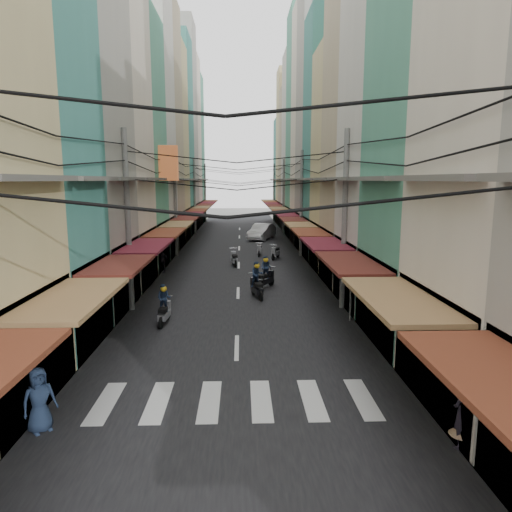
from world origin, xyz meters
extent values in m
plane|color=slate|center=(0.00, 0.00, 0.00)|extent=(160.00, 160.00, 0.00)
cube|color=black|center=(0.00, 20.00, 0.01)|extent=(10.00, 80.00, 0.02)
cube|color=gray|center=(-6.50, 20.00, 0.03)|extent=(3.00, 80.00, 0.06)
cube|color=gray|center=(6.50, 20.00, 0.03)|extent=(3.00, 80.00, 0.06)
cube|color=silver|center=(-3.50, -6.00, 0.03)|extent=(0.55, 2.40, 0.01)
cube|color=silver|center=(-2.10, -6.00, 0.03)|extent=(0.55, 2.40, 0.01)
cube|color=silver|center=(-0.70, -6.00, 0.03)|extent=(0.55, 2.40, 0.01)
cube|color=silver|center=(0.70, -6.00, 0.03)|extent=(0.55, 2.40, 0.01)
cube|color=silver|center=(2.10, -6.00, 0.03)|extent=(0.55, 2.40, 0.01)
cube|color=silver|center=(3.50, -6.00, 0.03)|extent=(0.55, 2.40, 0.01)
cube|color=black|center=(-5.60, -6.27, 1.60)|extent=(1.20, 4.52, 3.20)
cube|color=olive|center=(-4.10, -6.27, 3.00)|extent=(1.80, 4.33, 0.12)
cube|color=#595651|center=(-4.75, -6.27, 6.00)|extent=(0.50, 4.23, 0.15)
cube|color=black|center=(-5.60, -1.76, 1.60)|extent=(1.20, 4.13, 3.20)
cube|color=#5B211A|center=(-4.10, -1.76, 3.00)|extent=(1.80, 3.96, 0.12)
cube|color=#595651|center=(-4.75, -1.76, 6.00)|extent=(0.50, 3.87, 0.15)
cube|color=#9F9B91|center=(-8.00, 2.96, 10.47)|extent=(6.00, 5.14, 20.93)
cube|color=black|center=(-5.60, 2.96, 1.60)|extent=(1.20, 4.94, 3.20)
cube|color=maroon|center=(-4.10, 2.96, 3.00)|extent=(1.80, 4.73, 0.12)
cube|color=#595651|center=(-4.75, 2.96, 6.00)|extent=(0.50, 4.63, 0.15)
cube|color=beige|center=(-8.00, 8.00, 8.72)|extent=(6.00, 4.95, 17.43)
cube|color=black|center=(-5.60, 8.00, 1.60)|extent=(1.20, 4.75, 3.20)
cube|color=brown|center=(-4.10, 8.00, 3.00)|extent=(1.80, 4.56, 0.12)
cube|color=#595651|center=(-4.75, 8.00, 6.00)|extent=(0.50, 4.46, 0.15)
cube|color=#4E987B|center=(-8.00, 12.98, 8.16)|extent=(6.00, 4.99, 16.32)
cube|color=black|center=(-5.60, 12.98, 1.60)|extent=(1.20, 4.80, 3.20)
cube|color=olive|center=(-4.10, 12.98, 3.00)|extent=(1.80, 4.60, 0.12)
cube|color=#595651|center=(-4.75, 12.98, 6.00)|extent=(0.50, 4.50, 0.15)
cube|color=beige|center=(-8.00, 17.80, 11.44)|extent=(6.00, 4.65, 22.87)
cube|color=black|center=(-5.60, 17.80, 1.60)|extent=(1.20, 4.46, 3.20)
cube|color=#5B211A|center=(-4.10, 17.80, 3.00)|extent=(1.80, 4.27, 0.12)
cube|color=#595651|center=(-4.75, 17.80, 6.00)|extent=(0.50, 4.18, 0.15)
cube|color=tan|center=(-8.00, 22.57, 10.29)|extent=(6.00, 4.89, 20.58)
cube|color=black|center=(-5.60, 22.57, 1.60)|extent=(1.20, 4.70, 3.20)
cube|color=maroon|center=(-4.10, 22.57, 3.00)|extent=(1.80, 4.50, 0.12)
cube|color=#595651|center=(-4.75, 22.57, 6.00)|extent=(0.50, 4.40, 0.15)
cube|color=tan|center=(-8.00, 27.27, 9.22)|extent=(6.00, 4.52, 18.44)
cube|color=black|center=(-5.60, 27.27, 1.60)|extent=(1.20, 4.34, 3.20)
cube|color=brown|center=(-4.10, 27.27, 3.00)|extent=(1.80, 4.16, 0.12)
cube|color=#595651|center=(-4.75, 27.27, 6.00)|extent=(0.50, 4.07, 0.15)
cube|color=teal|center=(-8.00, 32.13, 10.31)|extent=(6.00, 5.20, 20.63)
cube|color=black|center=(-5.60, 32.13, 1.60)|extent=(1.20, 4.99, 3.20)
cube|color=olive|center=(-4.10, 32.13, 3.00)|extent=(1.80, 4.78, 0.12)
cube|color=#595651|center=(-4.75, 32.13, 6.00)|extent=(0.50, 4.68, 0.15)
cube|color=#9F9B91|center=(-8.00, 37.20, 11.85)|extent=(6.00, 4.94, 23.70)
cube|color=black|center=(-5.60, 37.20, 1.60)|extent=(1.20, 4.74, 3.20)
cube|color=#5B211A|center=(-4.10, 37.20, 3.00)|extent=(1.80, 4.55, 0.12)
cube|color=#595651|center=(-4.75, 37.20, 6.00)|extent=(0.50, 4.45, 0.15)
cube|color=beige|center=(-8.00, 42.14, 10.56)|extent=(6.00, 4.96, 21.12)
cube|color=black|center=(-5.60, 42.14, 1.60)|extent=(1.20, 4.76, 3.20)
cube|color=maroon|center=(-4.10, 42.14, 3.00)|extent=(1.80, 4.56, 0.12)
cube|color=#595651|center=(-4.75, 42.14, 6.00)|extent=(0.50, 4.46, 0.15)
cube|color=#4E987B|center=(-8.00, 47.14, 9.95)|extent=(6.00, 5.04, 19.90)
cube|color=black|center=(-5.60, 47.14, 1.60)|extent=(1.20, 4.84, 3.20)
cube|color=brown|center=(-4.10, 47.14, 3.00)|extent=(1.80, 4.64, 0.12)
cube|color=#595651|center=(-4.75, 47.14, 6.00)|extent=(0.50, 4.54, 0.15)
cube|color=#5D2C15|center=(-4.40, 12.00, 7.00)|extent=(1.20, 0.40, 2.20)
cube|color=brown|center=(4.10, -11.40, 3.00)|extent=(1.80, 4.35, 0.12)
cube|color=black|center=(5.60, -6.55, 1.60)|extent=(1.20, 4.78, 3.20)
cube|color=olive|center=(4.10, -6.55, 3.00)|extent=(1.80, 4.58, 0.12)
cube|color=#595651|center=(4.75, -6.55, 6.00)|extent=(0.50, 4.48, 0.15)
cube|color=#4E987B|center=(8.00, -1.55, 7.54)|extent=(6.00, 5.03, 15.08)
cube|color=black|center=(5.60, -1.55, 1.60)|extent=(1.20, 4.83, 3.20)
cube|color=#5B211A|center=(4.10, -1.55, 3.00)|extent=(1.80, 4.63, 0.12)
cube|color=#595651|center=(4.75, -1.55, 6.00)|extent=(0.50, 4.53, 0.15)
cube|color=beige|center=(8.00, 3.36, 10.83)|extent=(6.00, 4.79, 21.66)
cube|color=black|center=(5.60, 3.36, 1.60)|extent=(1.20, 4.60, 3.20)
cube|color=maroon|center=(4.10, 3.36, 3.00)|extent=(1.80, 4.41, 0.12)
cube|color=#595651|center=(4.75, 3.36, 6.00)|extent=(0.50, 4.31, 0.15)
cube|color=tan|center=(8.00, 8.02, 10.37)|extent=(6.00, 4.52, 20.74)
cube|color=black|center=(5.60, 8.02, 1.60)|extent=(1.20, 4.34, 3.20)
cube|color=brown|center=(4.10, 8.02, 3.00)|extent=(1.80, 4.16, 0.12)
cube|color=#595651|center=(4.75, 8.02, 6.00)|extent=(0.50, 4.07, 0.15)
cube|color=tan|center=(8.00, 12.34, 7.06)|extent=(6.00, 4.12, 14.13)
cube|color=black|center=(5.60, 12.34, 1.60)|extent=(1.20, 3.96, 3.20)
cube|color=olive|center=(4.10, 12.34, 3.00)|extent=(1.80, 3.79, 0.12)
cube|color=#595651|center=(4.75, 12.34, 6.00)|extent=(0.50, 3.71, 0.15)
cube|color=teal|center=(8.00, 16.61, 8.84)|extent=(6.00, 4.40, 17.68)
cube|color=black|center=(5.60, 16.61, 1.60)|extent=(1.20, 4.23, 3.20)
cube|color=#5B211A|center=(4.10, 16.61, 3.00)|extent=(1.80, 4.05, 0.12)
cube|color=#595651|center=(4.75, 16.61, 6.00)|extent=(0.50, 3.96, 0.15)
cube|color=#9F9B91|center=(8.00, 21.13, 11.30)|extent=(6.00, 4.64, 22.59)
cube|color=black|center=(5.60, 21.13, 1.60)|extent=(1.20, 4.45, 3.20)
cube|color=maroon|center=(4.10, 21.13, 3.00)|extent=(1.80, 4.26, 0.12)
cube|color=#595651|center=(4.75, 21.13, 6.00)|extent=(0.50, 4.17, 0.15)
cube|color=beige|center=(8.00, 25.45, 10.63)|extent=(6.00, 4.00, 21.25)
cube|color=black|center=(5.60, 25.45, 1.60)|extent=(1.20, 3.84, 3.20)
cube|color=brown|center=(4.10, 25.45, 3.00)|extent=(1.80, 3.68, 0.12)
cube|color=#595651|center=(4.75, 25.45, 6.00)|extent=(0.50, 3.60, 0.15)
cube|color=#4E987B|center=(8.00, 29.95, 11.16)|extent=(6.00, 5.01, 22.33)
cube|color=black|center=(5.60, 29.95, 1.60)|extent=(1.20, 4.81, 3.20)
cube|color=olive|center=(4.10, 29.95, 3.00)|extent=(1.80, 4.61, 0.12)
cube|color=#595651|center=(4.75, 29.95, 6.00)|extent=(0.50, 4.51, 0.15)
cube|color=beige|center=(8.00, 34.96, 9.86)|extent=(6.00, 5.00, 19.71)
cube|color=black|center=(5.60, 34.96, 1.60)|extent=(1.20, 4.80, 3.20)
cube|color=#5B211A|center=(4.10, 34.96, 3.00)|extent=(1.80, 4.60, 0.12)
cube|color=#595651|center=(4.75, 34.96, 6.00)|extent=(0.50, 4.50, 0.15)
cube|color=tan|center=(8.00, 39.61, 8.43)|extent=(6.00, 4.32, 16.86)
cube|color=black|center=(5.60, 39.61, 1.60)|extent=(1.20, 4.15, 3.20)
cube|color=maroon|center=(4.10, 39.61, 3.00)|extent=(1.80, 3.97, 0.12)
cube|color=#595651|center=(4.75, 39.61, 6.00)|extent=(0.50, 3.89, 0.15)
cube|color=tan|center=(8.00, 43.94, 9.98)|extent=(6.00, 4.33, 19.96)
cube|color=black|center=(5.60, 43.94, 1.60)|extent=(1.20, 4.16, 3.20)
cube|color=brown|center=(4.10, 43.94, 3.00)|extent=(1.80, 3.99, 0.12)
cube|color=#595651|center=(4.75, 43.94, 6.00)|extent=(0.50, 3.90, 0.15)
cube|color=teal|center=(8.00, 48.54, 7.17)|extent=(6.00, 4.88, 14.34)
cube|color=black|center=(5.60, 48.54, 1.60)|extent=(1.20, 4.68, 3.20)
cube|color=olive|center=(4.10, 48.54, 3.00)|extent=(1.80, 4.49, 0.12)
cube|color=#595651|center=(4.75, 48.54, 6.00)|extent=(0.50, 4.39, 0.15)
cylinder|color=gray|center=(-4.90, 3.00, 4.10)|extent=(0.26, 0.26, 8.20)
cylinder|color=gray|center=(4.90, 3.00, 4.10)|extent=(0.26, 0.26, 8.20)
cylinder|color=gray|center=(-4.90, 18.00, 4.10)|extent=(0.26, 0.26, 8.20)
cylinder|color=gray|center=(4.90, 18.00, 4.10)|extent=(0.26, 0.26, 8.20)
cylinder|color=gray|center=(-4.90, 33.00, 4.10)|extent=(0.26, 0.26, 8.20)
cylinder|color=gray|center=(4.90, 33.00, 4.10)|extent=(0.26, 0.26, 8.20)
cylinder|color=gray|center=(-4.90, 48.00, 4.10)|extent=(0.26, 0.26, 8.20)
cylinder|color=gray|center=(4.90, 48.00, 4.10)|extent=(0.26, 0.26, 8.20)
imported|color=silver|center=(2.26, 28.07, 0.00)|extent=(5.99, 3.99, 1.97)
imported|color=black|center=(6.18, 2.07, 0.00)|extent=(1.52, 0.68, 1.02)
cylinder|color=black|center=(-3.04, 1.44, 0.24)|extent=(0.09, 0.49, 0.49)
cylinder|color=black|center=(-3.04, 0.23, 0.24)|extent=(0.09, 0.49, 0.49)
cube|color=gray|center=(-3.04, 0.83, 0.39)|extent=(0.32, 1.08, 0.26)
cube|color=black|center=(-3.04, 0.60, 0.67)|extent=(0.30, 0.52, 0.17)
cube|color=gray|center=(-3.04, 1.35, 0.61)|extent=(0.28, 0.26, 0.52)
imported|color=#1E2D48|center=(-3.04, 0.83, 0.52)|extent=(0.49, 0.35, 1.24)
sphere|color=yellow|center=(-3.04, 0.83, 1.45)|extent=(0.26, 0.26, 0.26)
cylinder|color=black|center=(1.53, 7.74, 0.26)|extent=(0.10, 0.52, 0.52)
cylinder|color=black|center=(1.53, 6.45, 0.26)|extent=(0.10, 0.52, 0.52)
cube|color=black|center=(1.53, 7.09, 0.42)|extent=(0.34, 1.14, 0.28)
cube|color=black|center=(1.53, 6.84, 0.71)|extent=(0.32, 0.55, 0.18)
cube|color=black|center=(1.53, 7.64, 0.64)|extent=(0.30, 0.28, 0.55)
imported|color=#1E2D48|center=(1.53, 7.09, 0.55)|extent=(0.52, 0.37, 1.32)
sphere|color=yellow|center=(1.53, 7.09, 1.54)|extent=(0.28, 0.28, 0.28)
cylinder|color=black|center=(0.97, 5.65, 0.27)|extent=(0.10, 0.54, 0.54)
cylinder|color=black|center=(0.97, 4.30, 0.27)|extent=(0.10, 0.54, 0.54)
cube|color=black|center=(0.97, 4.98, 0.43)|extent=(0.35, 1.19, 0.29)
cube|color=black|center=(0.97, 4.72, 0.74)|extent=(0.33, 0.57, 0.19)
cube|color=black|center=(0.97, 5.54, 0.67)|extent=(0.31, 0.29, 0.57)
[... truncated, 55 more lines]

